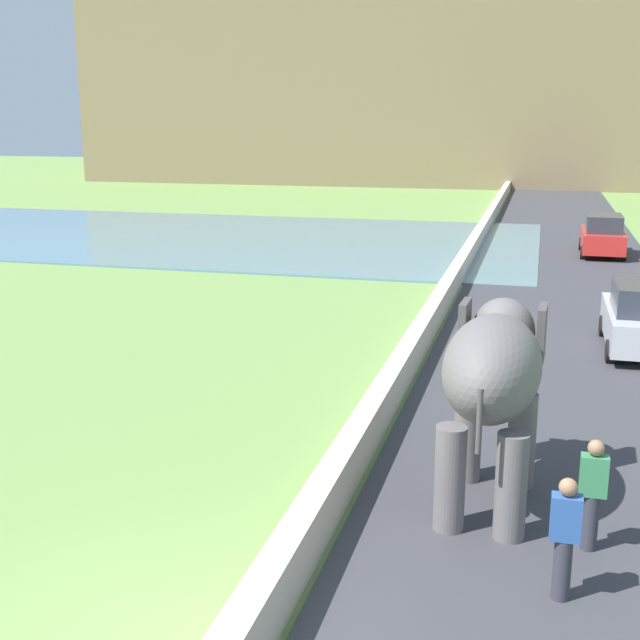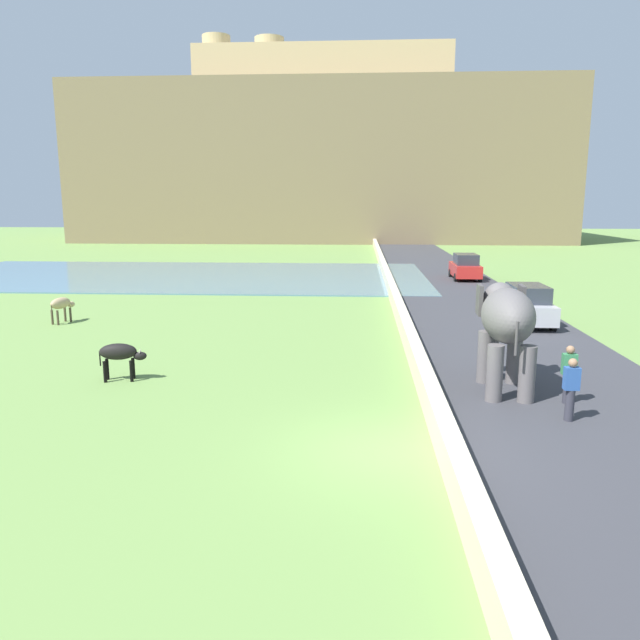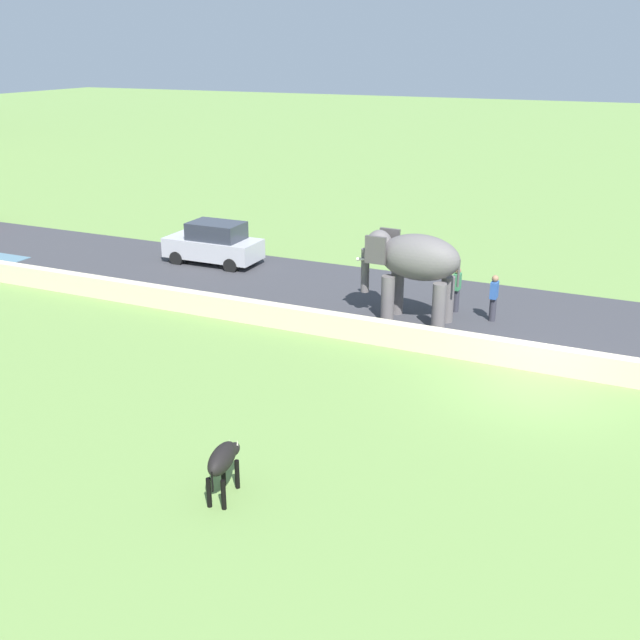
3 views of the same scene
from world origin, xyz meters
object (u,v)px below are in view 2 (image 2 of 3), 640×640
object	(u,v)px
car_silver	(526,305)
cow_tan	(61,304)
elephant	(506,321)
person_beside_elephant	(569,374)
person_trailing	(571,389)
car_red	(465,267)
cow_black	(120,354)

from	to	relation	value
car_silver	cow_tan	xyz separation A→B (m)	(-20.39, -0.73, -0.06)
elephant	person_beside_elephant	distance (m)	2.17
person_beside_elephant	person_trailing	distance (m)	1.39
person_beside_elephant	car_silver	world-z (taller)	car_silver
car_silver	car_red	bearing A→B (deg)	90.00
car_red	elephant	bearing A→B (deg)	-97.13
person_trailing	cow_black	world-z (taller)	person_trailing
person_beside_elephant	cow_black	world-z (taller)	person_beside_elephant
person_beside_elephant	car_red	size ratio (longest dim) A/B	0.41
elephant	cow_black	bearing A→B (deg)	178.36
cow_black	car_red	bearing A→B (deg)	59.84
person_beside_elephant	cow_black	bearing A→B (deg)	173.34
elephant	cow_tan	bearing A→B (deg)	152.96
car_red	car_silver	size ratio (longest dim) A/B	1.00
person_beside_elephant	person_trailing	world-z (taller)	same
cow_black	person_beside_elephant	bearing A→B (deg)	-6.66
person_beside_elephant	car_silver	xyz separation A→B (m)	(1.72, 10.70, 0.03)
person_trailing	cow_black	xyz separation A→B (m)	(-12.30, 2.82, -0.04)
elephant	cow_tan	distance (m)	19.41
elephant	cow_tan	world-z (taller)	elephant
person_beside_elephant	cow_tan	world-z (taller)	person_beside_elephant
cow_tan	cow_black	size ratio (longest dim) A/B	1.00
elephant	person_trailing	size ratio (longest dim) A/B	2.15
elephant	person_trailing	distance (m)	2.94
car_red	cow_tan	size ratio (longest dim) A/B	2.83
car_red	person_beside_elephant	bearing A→B (deg)	-93.74
cow_black	cow_tan	bearing A→B (deg)	125.25
person_trailing	car_red	bearing A→B (deg)	85.65
person_beside_elephant	person_trailing	xyz separation A→B (m)	(-0.38, -1.34, 0.00)
person_beside_elephant	cow_black	distance (m)	12.77
car_silver	person_trailing	bearing A→B (deg)	-99.90
elephant	car_red	size ratio (longest dim) A/B	0.87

